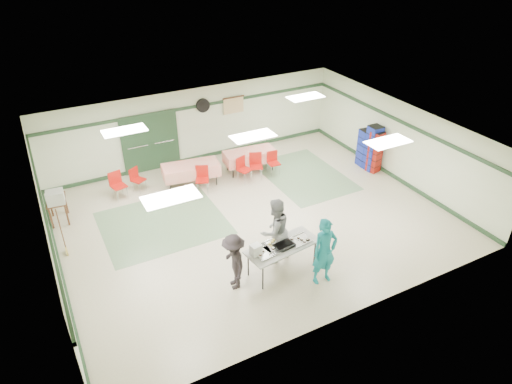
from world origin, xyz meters
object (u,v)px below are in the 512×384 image
volunteer_teal (325,252)px  printer_table (57,202)px  volunteer_grey (275,231)px  chair_d (202,176)px  chair_loose_b (117,183)px  chair_loose_a (136,177)px  crate_stack_red (375,152)px  dining_table_a (250,156)px  serving_table (282,247)px  chair_b (243,167)px  crate_stack_blue_b (373,148)px  chair_a (256,163)px  dining_table_b (191,170)px  crate_stack_blue_a (365,148)px  volunteer_dark (234,262)px  broom (61,230)px  office_printer (55,197)px  chair_c (273,160)px

volunteer_teal → printer_table: 7.93m
volunteer_teal → volunteer_grey: volunteer_grey is taller
chair_d → chair_loose_b: chair_loose_b is taller
chair_loose_a → crate_stack_red: 8.20m
chair_loose_a → dining_table_a: bearing=-38.9°
serving_table → chair_loose_a: chair_loose_a is taller
chair_b → crate_stack_red: size_ratio=0.58×
chair_loose_a → chair_d: bearing=-60.8°
chair_loose_b → serving_table: bearing=-76.7°
volunteer_teal → crate_stack_blue_b: size_ratio=1.07×
chair_a → volunteer_teal: bearing=-78.7°
dining_table_b → chair_d: 0.59m
dining_table_b → crate_stack_blue_a: (6.06, -1.55, 0.12)m
volunteer_grey → serving_table: bearing=73.7°
volunteer_teal → volunteer_dark: volunteer_teal is taller
chair_a → crate_stack_blue_b: 4.17m
chair_b → broom: 6.11m
dining_table_a → office_printer: size_ratio=3.91×
dining_table_a → crate_stack_blue_a: size_ratio=1.35×
chair_loose_b → crate_stack_red: crate_stack_red is taller
chair_b → dining_table_a: bearing=25.1°
volunteer_teal → chair_a: bearing=82.7°
chair_a → crate_stack_blue_a: bearing=7.5°
dining_table_b → chair_a: 2.21m
serving_table → printer_table: 6.86m
chair_a → chair_d: 1.97m
chair_loose_a → office_printer: size_ratio=1.71×
volunteer_grey → volunteer_dark: volunteer_grey is taller
volunteer_grey → dining_table_b: volunteer_grey is taller
broom → dining_table_a: bearing=26.4°
serving_table → chair_loose_b: chair_loose_b is taller
dining_table_a → crate_stack_blue_b: bearing=-21.6°
chair_b → chair_loose_a: bearing=142.6°
chair_a → crate_stack_blue_b: (3.92, -1.40, 0.27)m
volunteer_grey → chair_d: (-0.35, 4.13, -0.35)m
volunteer_dark → dining_table_a: (3.07, 5.17, -0.18)m
crate_stack_red → office_printer: size_ratio=3.19×
office_printer → broom: (-0.08, -1.45, -0.19)m
serving_table → office_printer: office_printer is taller
chair_b → office_printer: (-5.88, 0.15, 0.39)m
chair_a → office_printer: (-6.38, 0.15, 0.37)m
chair_b → office_printer: bearing=158.1°
serving_table → chair_c: 5.18m
volunteer_dark → office_printer: 5.83m
volunteer_dark → crate_stack_blue_b: (6.93, 3.20, 0.08)m
dining_table_b → chair_c: 2.87m
chair_loose_b → crate_stack_red: 8.78m
serving_table → chair_d: 4.62m
serving_table → crate_stack_blue_b: crate_stack_blue_b is taller
crate_stack_blue_a → dining_table_b: bearing=165.6°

